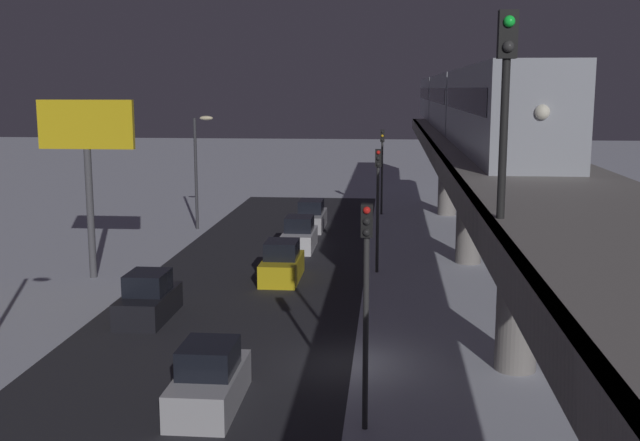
% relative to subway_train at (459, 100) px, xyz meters
% --- Properties ---
extents(ground_plane, '(240.00, 240.00, 0.00)m').
position_rel_subway_train_xyz_m(ground_plane, '(5.95, 24.97, -8.68)').
color(ground_plane, silver).
extents(avenue_asphalt, '(11.00, 81.61, 0.01)m').
position_rel_subway_train_xyz_m(avenue_asphalt, '(11.04, 24.97, -8.68)').
color(avenue_asphalt, '#28282D').
rests_on(avenue_asphalt, ground_plane).
extents(elevated_railway, '(5.00, 81.61, 6.90)m').
position_rel_subway_train_xyz_m(elevated_railway, '(0.09, 24.97, -2.69)').
color(elevated_railway, gray).
rests_on(elevated_railway, ground_plane).
extents(subway_train, '(2.94, 55.47, 3.40)m').
position_rel_subway_train_xyz_m(subway_train, '(0.00, 0.00, 0.00)').
color(subway_train, '#999EA8').
rests_on(subway_train, elevated_railway).
extents(rail_signal, '(0.36, 0.41, 4.00)m').
position_rel_subway_train_xyz_m(rail_signal, '(2.16, 35.21, 0.95)').
color(rail_signal, black).
rests_on(rail_signal, elevated_railway).
extents(sedan_silver, '(1.80, 4.76, 1.97)m').
position_rel_subway_train_xyz_m(sedan_silver, '(9.64, -0.90, -7.88)').
color(sedan_silver, '#B2B2B7').
rests_on(sedan_silver, ground_plane).
extents(sedan_silver_2, '(1.80, 4.11, 1.97)m').
position_rel_subway_train_xyz_m(sedan_silver_2, '(9.64, 29.00, -7.88)').
color(sedan_silver_2, '#B2B2B7').
rests_on(sedan_silver_2, ground_plane).
extents(sedan_black_2, '(1.80, 4.05, 1.97)m').
position_rel_subway_train_xyz_m(sedan_black_2, '(14.24, 20.40, -7.88)').
color(sedan_black_2, black).
rests_on(sedan_black_2, ground_plane).
extents(sedan_yellow, '(1.80, 4.12, 1.97)m').
position_rel_subway_train_xyz_m(sedan_yellow, '(9.64, 13.36, -7.88)').
color(sedan_yellow, gold).
rests_on(sedan_yellow, ground_plane).
extents(sedan_white, '(1.80, 4.09, 1.97)m').
position_rel_subway_train_xyz_m(sedan_white, '(9.64, 5.96, -7.88)').
color(sedan_white, silver).
rests_on(sedan_white, ground_plane).
extents(traffic_light_near, '(0.32, 0.44, 6.40)m').
position_rel_subway_train_xyz_m(traffic_light_near, '(4.94, 30.12, -4.49)').
color(traffic_light_near, '#2D2D2D').
rests_on(traffic_light_near, ground_plane).
extents(traffic_light_mid, '(0.32, 0.44, 6.40)m').
position_rel_subway_train_xyz_m(traffic_light_mid, '(4.94, 11.36, -4.49)').
color(traffic_light_mid, '#2D2D2D').
rests_on(traffic_light_mid, ground_plane).
extents(traffic_light_far, '(0.32, 0.44, 6.40)m').
position_rel_subway_train_xyz_m(traffic_light_far, '(4.94, -7.40, -4.49)').
color(traffic_light_far, '#2D2D2D').
rests_on(traffic_light_far, ground_plane).
extents(commercial_billboard, '(4.80, 0.36, 8.90)m').
position_rel_subway_train_xyz_m(commercial_billboard, '(19.23, 13.77, -1.85)').
color(commercial_billboard, '#4C4C51').
rests_on(commercial_billboard, ground_plane).
extents(street_lamp_far, '(1.35, 0.44, 7.65)m').
position_rel_subway_train_xyz_m(street_lamp_far, '(17.11, -0.03, -3.87)').
color(street_lamp_far, '#38383D').
rests_on(street_lamp_far, ground_plane).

